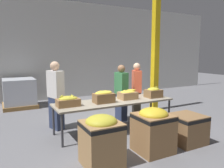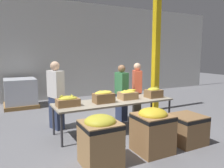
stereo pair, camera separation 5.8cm
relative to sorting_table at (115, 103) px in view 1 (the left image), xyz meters
The scene contains 15 objects.
ground_plane 0.70m from the sorting_table, ahead, with size 30.00×30.00×0.00m, color slate.
wall_back 4.64m from the sorting_table, 90.00° to the left, with size 16.00×0.08×4.00m.
sorting_table is the anchor object (origin of this frame).
banana_box_0 1.17m from the sorting_table, behind, with size 0.49×0.32×0.24m.
banana_box_1 0.37m from the sorting_table, behind, with size 0.47×0.31×0.28m.
banana_box_2 0.43m from the sorting_table, ahead, with size 0.45×0.34×0.25m.
banana_box_3 1.13m from the sorting_table, ahead, with size 0.40×0.32×0.28m.
volunteer_0 0.85m from the sorting_table, 48.97° to the left, with size 0.22×0.43×1.57m.
volunteer_1 1.47m from the sorting_table, 147.76° to the left, with size 0.36×0.50×1.69m.
volunteer_2 1.31m from the sorting_table, 31.97° to the left, with size 0.37×0.48×1.61m.
donation_bin_0 1.72m from the sorting_table, 125.95° to the right, with size 0.63×0.63×0.87m.
donation_bin_1 1.40m from the sorting_table, 86.25° to the right, with size 0.65×0.65×0.86m.
donation_bin_2 1.74m from the sorting_table, 54.35° to the right, with size 0.65×0.65×0.61m.
support_pillar 2.70m from the sorting_table, 27.71° to the left, with size 0.19×0.19×4.00m.
pallet_stack_0 4.05m from the sorting_table, 117.09° to the left, with size 1.12×1.12×1.00m.
Camera 1 is at (-2.48, -4.56, 1.89)m, focal length 35.00 mm.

